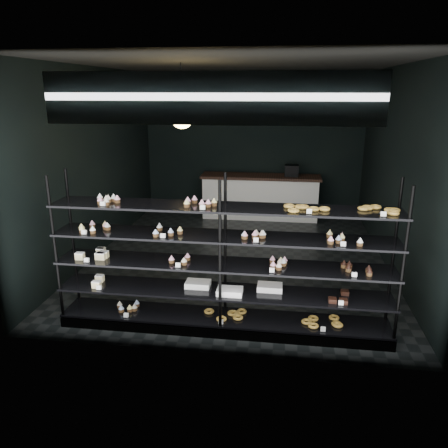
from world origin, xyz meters
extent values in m
cube|color=black|center=(0.00, 0.00, 0.01)|extent=(5.00, 6.00, 0.01)
cube|color=black|center=(0.00, 0.00, 3.20)|extent=(5.00, 6.00, 0.01)
cube|color=black|center=(0.00, 3.00, 1.60)|extent=(5.00, 0.01, 3.20)
cube|color=black|center=(0.00, -3.00, 1.60)|extent=(5.00, 0.01, 3.20)
cube|color=black|center=(-2.50, 0.00, 1.60)|extent=(0.01, 6.00, 3.20)
cube|color=black|center=(2.50, 0.00, 1.60)|extent=(0.01, 6.00, 3.20)
cube|color=black|center=(0.07, -2.45, 0.06)|extent=(4.00, 0.50, 0.12)
cylinder|color=black|center=(-1.90, -2.67, 0.99)|extent=(0.04, 0.04, 1.85)
cylinder|color=black|center=(-1.90, -2.23, 0.99)|extent=(0.04, 0.04, 1.85)
cylinder|color=black|center=(0.07, -2.67, 0.99)|extent=(0.04, 0.04, 1.85)
cylinder|color=black|center=(0.07, -2.23, 0.99)|extent=(0.04, 0.04, 1.85)
cylinder|color=black|center=(2.04, -2.67, 0.99)|extent=(0.04, 0.04, 1.85)
cylinder|color=black|center=(2.04, -2.23, 0.99)|extent=(0.04, 0.04, 1.85)
cube|color=black|center=(0.07, -2.45, 0.15)|extent=(4.00, 0.50, 0.03)
cube|color=black|center=(0.07, -2.45, 0.50)|extent=(4.00, 0.50, 0.02)
cube|color=black|center=(0.07, -2.45, 0.85)|extent=(4.00, 0.50, 0.02)
cube|color=black|center=(0.07, -2.45, 1.20)|extent=(4.00, 0.50, 0.02)
cube|color=black|center=(0.07, -2.45, 1.55)|extent=(4.00, 0.50, 0.02)
cube|color=white|center=(-1.30, -2.63, 1.59)|extent=(0.06, 0.04, 0.06)
cube|color=white|center=(-0.17, -2.63, 1.59)|extent=(0.05, 0.04, 0.06)
cube|color=white|center=(0.98, -2.63, 1.59)|extent=(0.06, 0.04, 0.06)
cube|color=white|center=(1.74, -2.63, 1.59)|extent=(0.06, 0.04, 0.06)
cube|color=white|center=(-1.51, -2.63, 1.24)|extent=(0.06, 0.04, 0.06)
cube|color=white|center=(-0.56, -2.63, 1.24)|extent=(0.05, 0.04, 0.06)
cube|color=white|center=(0.50, -2.63, 1.24)|extent=(0.06, 0.04, 0.06)
cube|color=white|center=(1.41, -2.63, 1.24)|extent=(0.06, 0.04, 0.06)
cube|color=white|center=(-1.50, -2.63, 0.89)|extent=(0.06, 0.04, 0.06)
cube|color=white|center=(-0.43, -2.63, 0.89)|extent=(0.06, 0.04, 0.06)
cube|color=white|center=(0.61, -2.63, 0.89)|extent=(0.05, 0.04, 0.06)
cube|color=white|center=(1.58, -2.63, 0.89)|extent=(0.06, 0.04, 0.06)
cube|color=white|center=(-1.43, -2.63, 0.54)|extent=(0.06, 0.04, 0.06)
cube|color=white|center=(1.45, -2.63, 0.54)|extent=(0.06, 0.04, 0.06)
cube|color=white|center=(-1.14, -2.63, 0.19)|extent=(0.06, 0.04, 0.06)
cube|color=white|center=(0.06, -2.63, 0.19)|extent=(0.05, 0.04, 0.06)
cube|color=white|center=(1.27, -2.63, 0.19)|extent=(0.06, 0.04, 0.06)
cube|color=#0E1747|center=(0.00, -2.92, 2.75)|extent=(3.20, 0.04, 0.45)
cube|color=white|center=(0.00, -2.94, 2.75)|extent=(3.30, 0.02, 0.50)
cylinder|color=black|center=(-0.72, -0.98, 2.89)|extent=(0.01, 0.01, 0.57)
sphere|color=#FFC359|center=(-0.72, -0.98, 2.45)|extent=(0.32, 0.32, 0.32)
cube|color=white|center=(0.23, 2.50, 0.46)|extent=(2.56, 0.60, 0.92)
cube|color=black|center=(0.23, 2.50, 0.95)|extent=(2.66, 0.65, 0.06)
cube|color=black|center=(0.91, 2.50, 1.10)|extent=(0.30, 0.30, 0.25)
camera|label=1|loc=(0.74, -7.18, 2.84)|focal=35.00mm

